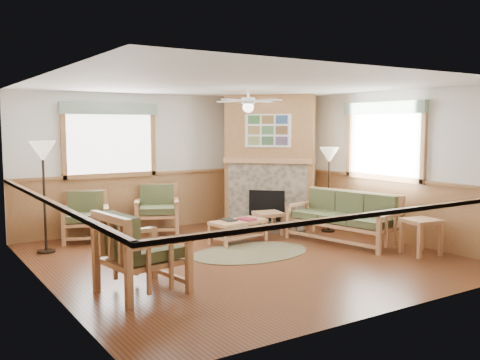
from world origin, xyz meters
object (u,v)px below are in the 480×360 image
end_table_sofa (421,237)px  coffee_table (238,231)px  floor_lamp_right (329,189)px  floor_lamp_left (44,197)px  armchair_left (142,252)px  end_table_chairs (105,227)px  footstool (268,223)px  armchair_back_right (157,209)px  sofa (343,218)px  armchair_back_left (86,217)px

end_table_sofa → coffee_table: bearing=130.5°
floor_lamp_right → floor_lamp_left: bearing=166.7°
end_table_sofa → armchair_left: bearing=172.4°
end_table_chairs → footstool: 3.06m
end_table_chairs → armchair_back_right: bearing=8.1°
coffee_table → footstool: bearing=10.4°
end_table_chairs → footstool: bearing=-22.5°
coffee_table → end_table_sofa: size_ratio=1.73×
armchair_left → floor_lamp_left: bearing=2.8°
sofa → floor_lamp_right: floor_lamp_right is taller
armchair_back_left → floor_lamp_left: floor_lamp_left is taller
end_table_sofa → footstool: end_table_sofa is taller
armchair_back_left → armchair_back_right: size_ratio=0.97×
armchair_back_right → footstool: (1.72, -1.33, -0.24)m
armchair_left → end_table_chairs: bearing=-18.1°
armchair_back_right → floor_lamp_right: bearing=-7.0°
armchair_back_left → floor_lamp_right: 4.63m
end_table_sofa → armchair_back_left: bearing=136.9°
armchair_back_left → footstool: 3.39m
end_table_sofa → footstool: (-1.13, 2.65, -0.07)m
armchair_left → end_table_sofa: armchair_left is taller
footstool → floor_lamp_right: bearing=-19.1°
floor_lamp_left → floor_lamp_right: size_ratio=1.10×
armchair_back_left → coffee_table: 2.78m
footstool → armchair_back_right: bearing=142.4°
armchair_back_left → footstool: bearing=-4.6°
coffee_table → end_table_sofa: (2.01, -2.35, 0.09)m
end_table_sofa → floor_lamp_left: size_ratio=0.32×
footstool → armchair_left: bearing=-149.2°
armchair_left → armchair_back_right: bearing=-34.4°
floor_lamp_right → end_table_chairs: bearing=158.5°
coffee_table → floor_lamp_left: 3.33m
armchair_left → floor_lamp_right: (4.58, 1.64, 0.32)m
floor_lamp_left → sofa: bearing=-24.6°
sofa → footstool: (-0.68, 1.31, -0.23)m
floor_lamp_left → end_table_sofa: bearing=-34.2°
armchair_back_left → coffee_table: armchair_back_left is taller
armchair_back_right → floor_lamp_left: size_ratio=0.50×
armchair_back_left → end_table_sofa: armchair_back_left is taller
end_table_chairs → floor_lamp_right: 4.32m
armchair_left → end_table_chairs: 3.27m
coffee_table → sofa: bearing=-41.5°
armchair_back_right → floor_lamp_right: (2.88, -1.73, 0.37)m
sofa → armchair_left: size_ratio=1.91×
coffee_table → end_table_chairs: bearing=134.7°
armchair_left → floor_lamp_right: bearing=-78.0°
armchair_back_right → end_table_sofa: (2.85, -3.97, -0.17)m
armchair_back_right → armchair_back_left: bearing=-156.0°
floor_lamp_right → footstool: bearing=160.9°
coffee_table → end_table_sofa: end_table_sofa is taller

